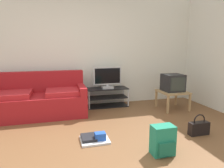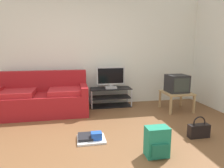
{
  "view_description": "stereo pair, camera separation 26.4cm",
  "coord_description": "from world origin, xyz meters",
  "px_view_note": "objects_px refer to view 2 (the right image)",
  "views": [
    {
      "loc": [
        -0.41,
        -2.44,
        1.4
      ],
      "look_at": [
        0.54,
        1.07,
        0.74
      ],
      "focal_mm": 32.55,
      "sensor_mm": 36.0,
      "label": 1
    },
    {
      "loc": [
        -0.15,
        -2.5,
        1.4
      ],
      "look_at": [
        0.54,
        1.07,
        0.74
      ],
      "focal_mm": 32.55,
      "sensor_mm": 36.0,
      "label": 2
    }
  ],
  "objects_px": {
    "crt_tv": "(177,83)",
    "floor_tray": "(91,138)",
    "backpack": "(157,142)",
    "couch": "(43,98)",
    "side_table": "(177,94)",
    "flat_tv": "(111,78)",
    "handbag": "(199,130)",
    "tv_stand": "(111,97)"
  },
  "relations": [
    {
      "from": "crt_tv",
      "to": "floor_tray",
      "type": "height_order",
      "value": "crt_tv"
    },
    {
      "from": "backpack",
      "to": "couch",
      "type": "bearing_deg",
      "value": 132.37
    },
    {
      "from": "side_table",
      "to": "backpack",
      "type": "relative_size",
      "value": 1.5
    },
    {
      "from": "flat_tv",
      "to": "floor_tray",
      "type": "relative_size",
      "value": 1.56
    },
    {
      "from": "flat_tv",
      "to": "crt_tv",
      "type": "xyz_separation_m",
      "value": [
        1.39,
        -0.56,
        -0.08
      ]
    },
    {
      "from": "side_table",
      "to": "floor_tray",
      "type": "xyz_separation_m",
      "value": [
        -2.02,
        -1.14,
        -0.32
      ]
    },
    {
      "from": "flat_tv",
      "to": "floor_tray",
      "type": "height_order",
      "value": "flat_tv"
    },
    {
      "from": "couch",
      "to": "flat_tv",
      "type": "distance_m",
      "value": 1.57
    },
    {
      "from": "handbag",
      "to": "floor_tray",
      "type": "distance_m",
      "value": 1.69
    },
    {
      "from": "side_table",
      "to": "backpack",
      "type": "height_order",
      "value": "side_table"
    },
    {
      "from": "flat_tv",
      "to": "crt_tv",
      "type": "distance_m",
      "value": 1.5
    },
    {
      "from": "flat_tv",
      "to": "handbag",
      "type": "xyz_separation_m",
      "value": [
        1.04,
        -1.94,
        -0.57
      ]
    },
    {
      "from": "couch",
      "to": "crt_tv",
      "type": "height_order",
      "value": "couch"
    },
    {
      "from": "couch",
      "to": "handbag",
      "type": "xyz_separation_m",
      "value": [
        2.54,
        -1.69,
        -0.21
      ]
    },
    {
      "from": "tv_stand",
      "to": "backpack",
      "type": "bearing_deg",
      "value": -85.89
    },
    {
      "from": "side_table",
      "to": "handbag",
      "type": "height_order",
      "value": "side_table"
    },
    {
      "from": "tv_stand",
      "to": "flat_tv",
      "type": "bearing_deg",
      "value": -90.0
    },
    {
      "from": "backpack",
      "to": "handbag",
      "type": "distance_m",
      "value": 0.96
    },
    {
      "from": "tv_stand",
      "to": "side_table",
      "type": "xyz_separation_m",
      "value": [
        1.39,
        -0.6,
        0.14
      ]
    },
    {
      "from": "couch",
      "to": "tv_stand",
      "type": "relative_size",
      "value": 1.92
    },
    {
      "from": "tv_stand",
      "to": "flat_tv",
      "type": "xyz_separation_m",
      "value": [
        -0.0,
        -0.02,
        0.47
      ]
    },
    {
      "from": "couch",
      "to": "side_table",
      "type": "relative_size",
      "value": 3.11
    },
    {
      "from": "couch",
      "to": "floor_tray",
      "type": "relative_size",
      "value": 4.38
    },
    {
      "from": "tv_stand",
      "to": "flat_tv",
      "type": "distance_m",
      "value": 0.47
    },
    {
      "from": "flat_tv",
      "to": "side_table",
      "type": "xyz_separation_m",
      "value": [
        1.39,
        -0.58,
        -0.33
      ]
    },
    {
      "from": "crt_tv",
      "to": "handbag",
      "type": "height_order",
      "value": "crt_tv"
    },
    {
      "from": "handbag",
      "to": "backpack",
      "type": "bearing_deg",
      "value": -155.59
    },
    {
      "from": "crt_tv",
      "to": "couch",
      "type": "bearing_deg",
      "value": 173.85
    },
    {
      "from": "tv_stand",
      "to": "crt_tv",
      "type": "bearing_deg",
      "value": -22.79
    },
    {
      "from": "side_table",
      "to": "backpack",
      "type": "bearing_deg",
      "value": -124.69
    },
    {
      "from": "handbag",
      "to": "floor_tray",
      "type": "height_order",
      "value": "handbag"
    },
    {
      "from": "crt_tv",
      "to": "tv_stand",
      "type": "bearing_deg",
      "value": 157.21
    },
    {
      "from": "side_table",
      "to": "handbag",
      "type": "xyz_separation_m",
      "value": [
        -0.35,
        -1.36,
        -0.24
      ]
    },
    {
      "from": "side_table",
      "to": "backpack",
      "type": "distance_m",
      "value": 2.14
    },
    {
      "from": "backpack",
      "to": "floor_tray",
      "type": "height_order",
      "value": "backpack"
    },
    {
      "from": "side_table",
      "to": "floor_tray",
      "type": "distance_m",
      "value": 2.34
    },
    {
      "from": "tv_stand",
      "to": "flat_tv",
      "type": "relative_size",
      "value": 1.46
    },
    {
      "from": "crt_tv",
      "to": "handbag",
      "type": "bearing_deg",
      "value": -104.09
    },
    {
      "from": "flat_tv",
      "to": "floor_tray",
      "type": "distance_m",
      "value": 1.94
    },
    {
      "from": "couch",
      "to": "side_table",
      "type": "xyz_separation_m",
      "value": [
        2.89,
        -0.33,
        0.03
      ]
    },
    {
      "from": "side_table",
      "to": "floor_tray",
      "type": "bearing_deg",
      "value": -150.44
    },
    {
      "from": "couch",
      "to": "backpack",
      "type": "distance_m",
      "value": 2.68
    }
  ]
}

